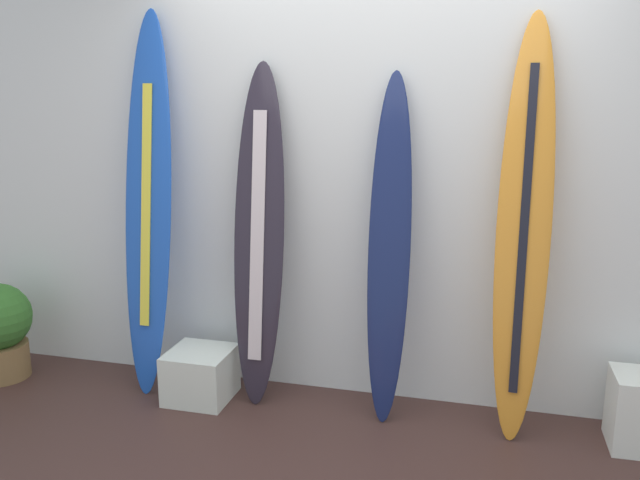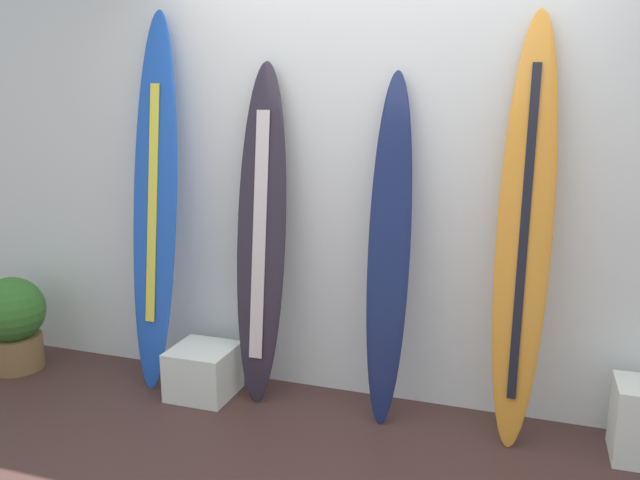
{
  "view_description": "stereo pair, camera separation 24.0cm",
  "coord_description": "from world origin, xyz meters",
  "views": [
    {
      "loc": [
        0.64,
        -2.47,
        1.81
      ],
      "look_at": [
        -0.26,
        0.95,
        0.99
      ],
      "focal_mm": 37.43,
      "sensor_mm": 36.0,
      "label": 1
    },
    {
      "loc": [
        0.87,
        -2.4,
        1.81
      ],
      "look_at": [
        -0.26,
        0.95,
        0.99
      ],
      "focal_mm": 37.43,
      "sensor_mm": 36.0,
      "label": 2
    }
  ],
  "objects": [
    {
      "name": "surfboard_navy",
      "position": [
        0.11,
        0.99,
        0.93
      ],
      "size": [
        0.24,
        0.34,
        1.89
      ],
      "color": "navy",
      "rests_on": "ground"
    },
    {
      "name": "surfboard_charcoal",
      "position": [
        -0.64,
        1.0,
        0.96
      ],
      "size": [
        0.3,
        0.33,
        1.95
      ],
      "color": "#29222E",
      "rests_on": "ground"
    },
    {
      "name": "potted_plant",
      "position": [
        -2.32,
        0.83,
        0.33
      ],
      "size": [
        0.42,
        0.42,
        0.61
      ],
      "color": "brown",
      "rests_on": "ground"
    },
    {
      "name": "wall_back",
      "position": [
        0.0,
        1.3,
        1.4
      ],
      "size": [
        7.2,
        0.2,
        2.8
      ],
      "primitive_type": "cube",
      "color": "silver",
      "rests_on": "ground"
    },
    {
      "name": "surfboard_cobalt",
      "position": [
        -1.31,
        0.98,
        1.11
      ],
      "size": [
        0.3,
        0.36,
        2.24
      ],
      "color": "blue",
      "rests_on": "ground"
    },
    {
      "name": "display_block_left",
      "position": [
        -0.97,
        0.88,
        0.15
      ],
      "size": [
        0.36,
        0.36,
        0.3
      ],
      "color": "silver",
      "rests_on": "ground"
    },
    {
      "name": "surfboard_sunset",
      "position": [
        0.79,
        0.99,
        1.08
      ],
      "size": [
        0.28,
        0.39,
        2.18
      ],
      "color": "orange",
      "rests_on": "ground"
    }
  ]
}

